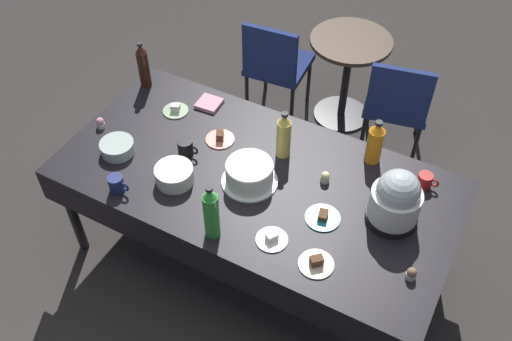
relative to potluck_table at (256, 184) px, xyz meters
name	(u,v)px	position (x,y,z in m)	size (l,w,h in m)	color
ground	(256,256)	(0.00, 0.00, -0.69)	(9.00, 9.00, 0.00)	#383330
potluck_table	(256,184)	(0.00, 0.00, 0.00)	(2.20, 1.10, 0.75)	black
frosted_layer_cake	(249,174)	(-0.01, -0.05, 0.13)	(0.31, 0.31, 0.14)	silver
slow_cooker	(396,200)	(0.75, 0.07, 0.21)	(0.27, 0.27, 0.33)	black
glass_salad_bowl	(117,147)	(-0.79, -0.20, 0.10)	(0.19, 0.19, 0.07)	#B2C6BC
ceramic_snack_bowl	(174,175)	(-0.37, -0.24, 0.11)	(0.21, 0.21, 0.09)	silver
dessert_plate_sage	(176,110)	(-0.70, 0.25, 0.07)	(0.16, 0.16, 0.05)	#8CA87F
dessert_plate_coral	(220,138)	(-0.33, 0.16, 0.08)	(0.17, 0.17, 0.06)	#E07266
dessert_plate_teal	(323,217)	(0.44, -0.09, 0.07)	(0.18, 0.18, 0.04)	teal
dessert_plate_white	(272,239)	(0.27, -0.34, 0.07)	(0.16, 0.16, 0.05)	white
dessert_plate_cream	(316,263)	(0.53, -0.37, 0.08)	(0.17, 0.17, 0.05)	beige
cupcake_cocoa	(411,274)	(0.95, -0.22, 0.09)	(0.05, 0.05, 0.07)	beige
cupcake_mint	(100,123)	(-1.01, -0.08, 0.09)	(0.05, 0.05, 0.07)	beige
cupcake_berry	(325,177)	(0.35, 0.15, 0.09)	(0.05, 0.05, 0.07)	beige
soda_bottle_orange_juice	(375,143)	(0.51, 0.43, 0.19)	(0.09, 0.09, 0.28)	orange
soda_bottle_lime_soda	(211,213)	(-0.01, -0.44, 0.22)	(0.08, 0.08, 0.34)	green
soda_bottle_ginger_ale	(284,136)	(0.05, 0.23, 0.20)	(0.08, 0.08, 0.31)	gold
soda_bottle_cola	(143,66)	(-1.01, 0.38, 0.21)	(0.07, 0.07, 0.32)	#33190F
coffee_mug_red	(425,180)	(0.83, 0.37, 0.10)	(0.12, 0.08, 0.08)	#B2231E
coffee_mug_navy	(117,184)	(-0.61, -0.44, 0.11)	(0.13, 0.08, 0.10)	navy
coffee_mug_black	(186,147)	(-0.44, -0.03, 0.11)	(0.13, 0.09, 0.09)	black
paper_napkin_stack	(209,103)	(-0.55, 0.40, 0.07)	(0.14, 0.14, 0.02)	pink
maroon_chair_left	(276,62)	(-0.54, 1.32, -0.20)	(0.47, 0.47, 0.85)	navy
maroon_chair_right	(398,101)	(0.41, 1.32, -0.20)	(0.52, 0.52, 0.85)	navy
round_cafe_table	(348,65)	(-0.05, 1.54, -0.19)	(0.60, 0.60, 0.72)	#473323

